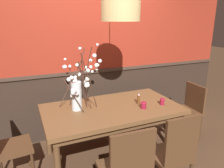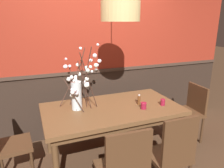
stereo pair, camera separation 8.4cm
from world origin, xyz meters
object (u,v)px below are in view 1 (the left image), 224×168
(chair_near_side_left, at_px, (127,168))
(candle_holder_nearer_edge, at_px, (162,102))
(chair_far_side_left, at_px, (79,102))
(pendant_lamp, at_px, (121,11))
(candle_holder_nearer_center, at_px, (144,105))
(chair_near_side_right, at_px, (174,152))
(condiment_bottle, at_px, (139,99))
(chair_head_west_end, at_px, (5,143))
(dining_table, at_px, (112,113))
(chair_head_east_end, at_px, (188,108))
(vase_with_blossoms, at_px, (78,90))

(chair_near_side_left, height_order, candle_holder_nearer_edge, chair_near_side_left)
(chair_far_side_left, relative_size, candle_holder_nearer_edge, 10.89)
(pendant_lamp, bearing_deg, candle_holder_nearer_center, -22.98)
(chair_near_side_right, bearing_deg, condiment_bottle, 85.55)
(chair_far_side_left, relative_size, pendant_lamp, 0.85)
(chair_head_west_end, height_order, chair_near_side_right, chair_near_side_right)
(chair_head_west_end, xyz_separation_m, candle_holder_nearer_edge, (1.97, -0.21, 0.27))
(dining_table, relative_size, chair_head_east_end, 2.03)
(dining_table, height_order, pendant_lamp, pendant_lamp)
(chair_near_side_right, distance_m, pendant_lamp, 1.65)
(chair_near_side_right, bearing_deg, pendant_lamp, 105.93)
(chair_head_west_end, xyz_separation_m, pendant_lamp, (1.38, -0.10, 1.43))
(chair_head_east_end, relative_size, vase_with_blossoms, 1.08)
(dining_table, xyz_separation_m, chair_head_east_end, (1.32, -0.00, -0.15))
(chair_far_side_left, xyz_separation_m, condiment_bottle, (0.61, -0.93, 0.29))
(dining_table, relative_size, vase_with_blossoms, 2.19)
(candle_holder_nearer_center, bearing_deg, chair_head_west_end, 172.54)
(condiment_bottle, bearing_deg, candle_holder_nearer_center, -95.09)
(chair_head_west_end, distance_m, candle_holder_nearer_center, 1.71)
(pendant_lamp, bearing_deg, chair_head_west_end, 176.01)
(candle_holder_nearer_center, relative_size, condiment_bottle, 0.58)
(chair_far_side_left, xyz_separation_m, chair_near_side_right, (0.54, -1.78, 0.01))
(chair_near_side_right, bearing_deg, candle_holder_nearer_edge, 63.54)
(chair_far_side_left, height_order, candle_holder_nearer_edge, chair_far_side_left)
(candle_holder_nearer_center, distance_m, condiment_bottle, 0.15)
(chair_near_side_right, bearing_deg, candle_holder_nearer_center, 85.68)
(chair_far_side_left, bearing_deg, candle_holder_nearer_center, -61.29)
(chair_head_west_end, xyz_separation_m, chair_near_side_right, (1.62, -0.92, 0.02))
(candle_holder_nearer_edge, bearing_deg, candle_holder_nearer_center, -178.22)
(chair_head_west_end, height_order, pendant_lamp, pendant_lamp)
(vase_with_blossoms, xyz_separation_m, candle_holder_nearer_edge, (1.08, -0.29, -0.22))
(vase_with_blossoms, bearing_deg, candle_holder_nearer_center, -21.19)
(chair_head_west_end, relative_size, pendant_lamp, 0.86)
(chair_far_side_left, bearing_deg, chair_head_east_end, -29.79)
(candle_holder_nearer_center, bearing_deg, vase_with_blossoms, 158.81)
(chair_head_east_end, distance_m, pendant_lamp, 1.91)
(vase_with_blossoms, bearing_deg, candle_holder_nearer_edge, -15.18)
(candle_holder_nearer_center, bearing_deg, chair_near_side_left, -130.12)
(vase_with_blossoms, distance_m, condiment_bottle, 0.83)
(candle_holder_nearer_edge, relative_size, pendant_lamp, 0.08)
(chair_near_side_left, relative_size, pendant_lamp, 0.87)
(dining_table, relative_size, condiment_bottle, 12.30)
(vase_with_blossoms, distance_m, candle_holder_nearer_center, 0.87)
(chair_near_side_left, height_order, pendant_lamp, pendant_lamp)
(dining_table, xyz_separation_m, pendant_lamp, (0.07, -0.08, 1.29))
(chair_head_east_end, bearing_deg, vase_with_blossoms, 176.43)
(candle_holder_nearer_edge, height_order, condiment_bottle, condiment_bottle)
(candle_holder_nearer_center, bearing_deg, chair_near_side_right, -94.32)
(chair_head_east_end, xyz_separation_m, condiment_bottle, (-0.94, -0.04, 0.31))
(chair_head_west_end, height_order, candle_holder_nearer_center, chair_head_west_end)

